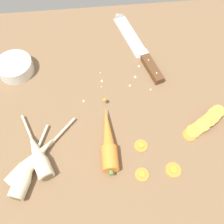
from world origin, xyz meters
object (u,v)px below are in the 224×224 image
object	(u,v)px
parsnip_mid_right	(33,161)
carrot_slice_stray_far	(141,146)
whole_carrot	(108,140)
parsnip_front	(38,155)
parsnip_mid_left	(26,172)
carrot_slice_stack	(204,123)
prep_bowl	(15,67)
chefs_knife	(136,43)
carrot_slice_stray_near	(142,174)
carrot_slice_stray_mid	(173,170)

from	to	relation	value
parsnip_mid_right	carrot_slice_stray_far	bearing A→B (deg)	3.84
whole_carrot	parsnip_front	bearing A→B (deg)	-172.77
parsnip_mid_left	carrot_slice_stack	world-z (taller)	parsnip_mid_left
prep_bowl	parsnip_mid_right	bearing A→B (deg)	-77.61
parsnip_mid_left	whole_carrot	bearing A→B (deg)	16.94
parsnip_mid_right	chefs_knife	bearing A→B (deg)	50.26
chefs_knife	carrot_slice_stray_near	bearing A→B (deg)	-96.53
chefs_knife	carrot_slice_stray_near	distance (cm)	44.76
carrot_slice_stray_far	whole_carrot	bearing A→B (deg)	167.84
parsnip_front	carrot_slice_stray_near	bearing A→B (deg)	-15.73
parsnip_mid_left	parsnip_mid_right	distance (cm)	2.98
chefs_knife	parsnip_mid_right	xyz separation A→B (cm)	(-32.12, -38.64, 1.33)
carrot_slice_stray_mid	prep_bowl	size ratio (longest dim) A/B	0.37
parsnip_front	parsnip_mid_left	world-z (taller)	same
whole_carrot	parsnip_mid_left	world-z (taller)	whole_carrot
carrot_slice_stack	carrot_slice_stray_near	world-z (taller)	carrot_slice_stack
carrot_slice_stack	parsnip_mid_right	bearing A→B (deg)	-172.36
carrot_slice_stray_near	prep_bowl	distance (cm)	50.27
carrot_slice_stack	prep_bowl	distance (cm)	58.65
chefs_knife	parsnip_front	distance (cm)	48.35
parsnip_mid_left	carrot_slice_stray_near	bearing A→B (deg)	-6.41
whole_carrot	carrot_slice_stray_far	distance (cm)	8.89
parsnip_mid_left	carrot_slice_stray_mid	world-z (taller)	parsnip_mid_left
chefs_knife	carrot_slice_stray_mid	xyz separation A→B (cm)	(2.99, -44.12, -0.29)
parsnip_mid_right	carrot_slice_stack	size ratio (longest dim) A/B	1.50
parsnip_front	carrot_slice_stray_far	distance (cm)	26.75
whole_carrot	parsnip_mid_right	size ratio (longest dim) A/B	1.20
parsnip_mid_right	carrot_slice_stray_far	world-z (taller)	parsnip_mid_right
parsnip_mid_left	carrot_slice_stack	xyz separation A→B (cm)	(47.54, 8.83, -0.52)
whole_carrot	parsnip_mid_right	world-z (taller)	whole_carrot
whole_carrot	carrot_slice_stack	bearing A→B (deg)	5.30
parsnip_mid_left	prep_bowl	world-z (taller)	same
carrot_slice_stray_near	carrot_slice_stray_mid	xyz separation A→B (cm)	(8.08, 0.36, 0.00)
carrot_slice_stray_mid	carrot_slice_stack	bearing A→B (deg)	46.56
chefs_knife	carrot_slice_stray_near	world-z (taller)	chefs_knife
parsnip_front	carrot_slice_stack	xyz separation A→B (cm)	(44.85, 4.78, -0.52)
carrot_slice_stack	carrot_slice_stray_mid	bearing A→B (deg)	-133.44
parsnip_front	prep_bowl	distance (cm)	30.94
parsnip_mid_left	prep_bowl	xyz separation A→B (cm)	(-5.48, 33.89, 0.17)
carrot_slice_stack	carrot_slice_stray_near	size ratio (longest dim) A/B	3.53
carrot_slice_stack	chefs_knife	bearing A→B (deg)	113.39
parsnip_mid_right	prep_bowl	bearing A→B (deg)	102.39
parsnip_mid_left	carrot_slice_stray_mid	size ratio (longest dim) A/B	4.93
carrot_slice_stray_mid	parsnip_mid_left	bearing A→B (deg)	175.56
parsnip_front	parsnip_mid_right	bearing A→B (deg)	-132.86
chefs_knife	carrot_slice_stray_far	xyz separation A→B (cm)	(-4.12, -36.76, -0.29)
carrot_slice_stray_far	prep_bowl	xyz separation A→B (cm)	(-34.86, 29.37, 1.79)
carrot_slice_stray_near	carrot_slice_stray_far	xyz separation A→B (cm)	(0.97, 7.71, 0.00)
carrot_slice_stray_mid	parsnip_front	bearing A→B (deg)	168.48
prep_bowl	whole_carrot	bearing A→B (deg)	-46.27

